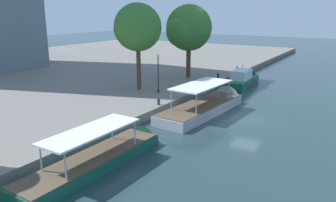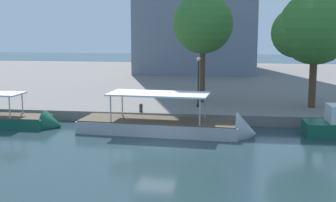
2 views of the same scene
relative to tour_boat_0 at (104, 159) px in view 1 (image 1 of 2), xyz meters
The scene contains 11 objects.
ground_plane 14.95m from the tour_boat_0, 19.97° to the right, with size 220.00×220.00×0.00m, color #23383D.
dock_promenade 33.24m from the tour_boat_0, 65.00° to the left, with size 120.00×55.00×0.84m, color slate.
tour_boat_0 is the anchor object (origin of this frame).
tour_boat_1 14.71m from the tour_boat_0, ahead, with size 13.18×4.19×4.24m.
motor_yacht_2 28.58m from the tour_boat_0, ahead, with size 9.05×2.87×4.04m.
mooring_bollard_0 26.95m from the tour_boat_0, ahead, with size 0.30×0.30×0.84m.
mooring_bollard_1 11.85m from the tour_boat_0, 15.15° to the left, with size 0.30×0.30×0.70m.
mooring_bollard_2 34.19m from the tour_boat_0, ahead, with size 0.28×0.28×0.76m.
lamp_post 17.25m from the tour_boat_0, 20.88° to the left, with size 0.35×0.35×4.38m.
tree_0 20.15m from the tour_boat_0, 29.83° to the left, with size 5.47×5.80×9.97m.
tree_1 27.60m from the tour_boat_0, 16.38° to the left, with size 7.00×6.25×9.95m.
Camera 1 is at (-29.26, -9.33, 9.83)m, focal length 35.68 mm.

